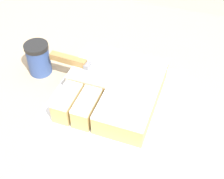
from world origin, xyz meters
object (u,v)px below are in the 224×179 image
object	(u,v)px
cake	(114,89)
coffee_cup	(39,59)
knife	(81,64)
cake_board	(112,98)

from	to	relation	value
cake	coffee_cup	bearing A→B (deg)	172.85
knife	coffee_cup	world-z (taller)	coffee_cup
cake	coffee_cup	size ratio (longest dim) A/B	2.69
cake	coffee_cup	xyz separation A→B (m)	(-0.28, 0.03, 0.02)
knife	coffee_cup	distance (m)	0.16
cake_board	cake	distance (m)	0.04
cake_board	coffee_cup	xyz separation A→B (m)	(-0.27, 0.04, 0.05)
cake	knife	world-z (taller)	knife
cake	cake_board	bearing A→B (deg)	-132.94
cake_board	coffee_cup	bearing A→B (deg)	171.88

